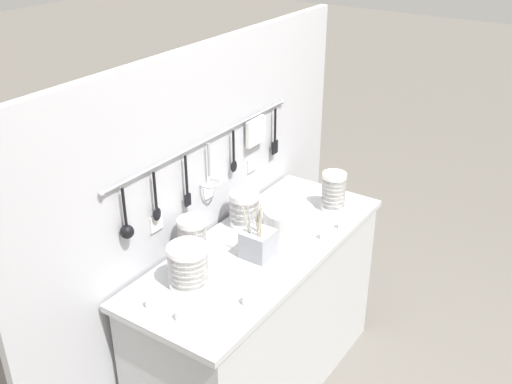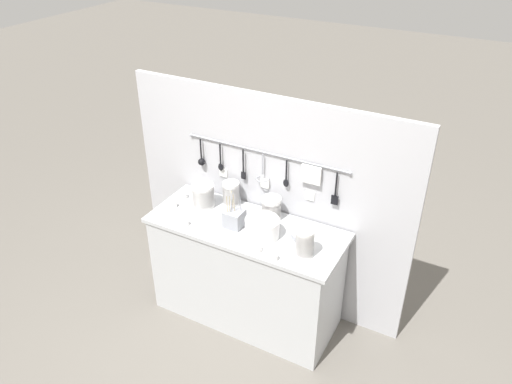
{
  "view_description": "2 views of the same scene",
  "coord_description": "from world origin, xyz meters",
  "px_view_note": "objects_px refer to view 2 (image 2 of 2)",
  "views": [
    {
      "loc": [
        -1.92,
        -1.26,
        2.3
      ],
      "look_at": [
        -0.0,
        0.02,
        1.11
      ],
      "focal_mm": 42.0,
      "sensor_mm": 36.0,
      "label": 1
    },
    {
      "loc": [
        1.44,
        -2.51,
        2.87
      ],
      "look_at": [
        0.08,
        0.01,
        1.14
      ],
      "focal_mm": 35.0,
      "sensor_mm": 36.0,
      "label": 2
    }
  ],
  "objects_px": {
    "cup_front_right": "(186,223)",
    "steel_mixing_bowl": "(301,235)",
    "bowl_stack_back_corner": "(305,243)",
    "bowl_stack_wide_centre": "(231,194)",
    "bowl_stack_tall_left": "(203,195)",
    "cup_by_caddy": "(174,204)",
    "cup_beside_plates": "(258,249)",
    "cup_mid_row": "(275,257)",
    "cup_back_left": "(185,195)",
    "cutlery_caddy": "(234,218)",
    "plate_stack": "(262,228)",
    "bowl_stack_short_front": "(271,208)"
  },
  "relations": [
    {
      "from": "bowl_stack_short_front",
      "to": "cup_back_left",
      "type": "distance_m",
      "value": 0.72
    },
    {
      "from": "cutlery_caddy",
      "to": "cup_back_left",
      "type": "relative_size",
      "value": 5.8
    },
    {
      "from": "bowl_stack_short_front",
      "to": "bowl_stack_wide_centre",
      "type": "xyz_separation_m",
      "value": [
        -0.35,
        0.03,
        0.01
      ]
    },
    {
      "from": "bowl_stack_wide_centre",
      "to": "cutlery_caddy",
      "type": "bearing_deg",
      "value": -54.93
    },
    {
      "from": "cup_front_right",
      "to": "bowl_stack_wide_centre",
      "type": "bearing_deg",
      "value": 69.96
    },
    {
      "from": "plate_stack",
      "to": "cutlery_caddy",
      "type": "height_order",
      "value": "cutlery_caddy"
    },
    {
      "from": "bowl_stack_tall_left",
      "to": "cup_back_left",
      "type": "relative_size",
      "value": 4.0
    },
    {
      "from": "bowl_stack_short_front",
      "to": "cup_mid_row",
      "type": "bearing_deg",
      "value": -60.43
    },
    {
      "from": "plate_stack",
      "to": "cutlery_caddy",
      "type": "distance_m",
      "value": 0.23
    },
    {
      "from": "cup_back_left",
      "to": "cup_by_caddy",
      "type": "xyz_separation_m",
      "value": [
        0.01,
        -0.14,
        0.0
      ]
    },
    {
      "from": "steel_mixing_bowl",
      "to": "cup_front_right",
      "type": "relative_size",
      "value": 2.97
    },
    {
      "from": "bowl_stack_short_front",
      "to": "cup_by_caddy",
      "type": "distance_m",
      "value": 0.74
    },
    {
      "from": "bowl_stack_wide_centre",
      "to": "cup_beside_plates",
      "type": "bearing_deg",
      "value": -42.35
    },
    {
      "from": "bowl_stack_tall_left",
      "to": "bowl_stack_back_corner",
      "type": "bearing_deg",
      "value": -11.82
    },
    {
      "from": "cup_mid_row",
      "to": "bowl_stack_back_corner",
      "type": "bearing_deg",
      "value": 41.54
    },
    {
      "from": "bowl_stack_back_corner",
      "to": "bowl_stack_wide_centre",
      "type": "height_order",
      "value": "bowl_stack_back_corner"
    },
    {
      "from": "cup_by_caddy",
      "to": "plate_stack",
      "type": "bearing_deg",
      "value": -1.06
    },
    {
      "from": "cup_mid_row",
      "to": "steel_mixing_bowl",
      "type": "bearing_deg",
      "value": 80.69
    },
    {
      "from": "steel_mixing_bowl",
      "to": "cup_by_caddy",
      "type": "xyz_separation_m",
      "value": [
        -0.99,
        -0.09,
        0.0
      ]
    },
    {
      "from": "bowl_stack_back_corner",
      "to": "steel_mixing_bowl",
      "type": "height_order",
      "value": "bowl_stack_back_corner"
    },
    {
      "from": "bowl_stack_short_front",
      "to": "cup_front_right",
      "type": "height_order",
      "value": "bowl_stack_short_front"
    },
    {
      "from": "bowl_stack_wide_centre",
      "to": "cutlery_caddy",
      "type": "relative_size",
      "value": 0.71
    },
    {
      "from": "bowl_stack_back_corner",
      "to": "bowl_stack_wide_centre",
      "type": "xyz_separation_m",
      "value": [
        -0.73,
        0.31,
        -0.0
      ]
    },
    {
      "from": "cup_back_left",
      "to": "cup_beside_plates",
      "type": "distance_m",
      "value": 0.88
    },
    {
      "from": "steel_mixing_bowl",
      "to": "cup_by_caddy",
      "type": "relative_size",
      "value": 2.97
    },
    {
      "from": "plate_stack",
      "to": "cup_mid_row",
      "type": "height_order",
      "value": "plate_stack"
    },
    {
      "from": "plate_stack",
      "to": "cup_beside_plates",
      "type": "height_order",
      "value": "plate_stack"
    },
    {
      "from": "cup_mid_row",
      "to": "cup_beside_plates",
      "type": "bearing_deg",
      "value": 169.07
    },
    {
      "from": "cup_front_right",
      "to": "cup_mid_row",
      "type": "bearing_deg",
      "value": -3.71
    },
    {
      "from": "bowl_stack_wide_centre",
      "to": "cup_by_caddy",
      "type": "distance_m",
      "value": 0.43
    },
    {
      "from": "bowl_stack_short_front",
      "to": "plate_stack",
      "type": "bearing_deg",
      "value": -79.22
    },
    {
      "from": "cutlery_caddy",
      "to": "cup_beside_plates",
      "type": "xyz_separation_m",
      "value": [
        0.29,
        -0.18,
        -0.04
      ]
    },
    {
      "from": "cup_front_right",
      "to": "steel_mixing_bowl",
      "type": "bearing_deg",
      "value": 17.9
    },
    {
      "from": "cup_front_right",
      "to": "cup_by_caddy",
      "type": "xyz_separation_m",
      "value": [
        -0.22,
        0.16,
        0.0
      ]
    },
    {
      "from": "plate_stack",
      "to": "cup_front_right",
      "type": "height_order",
      "value": "plate_stack"
    },
    {
      "from": "bowl_stack_tall_left",
      "to": "cup_front_right",
      "type": "height_order",
      "value": "bowl_stack_tall_left"
    },
    {
      "from": "cup_back_left",
      "to": "cup_beside_plates",
      "type": "bearing_deg",
      "value": -21.53
    },
    {
      "from": "steel_mixing_bowl",
      "to": "cup_beside_plates",
      "type": "height_order",
      "value": "cup_beside_plates"
    },
    {
      "from": "steel_mixing_bowl",
      "to": "cup_by_caddy",
      "type": "bearing_deg",
      "value": -174.57
    },
    {
      "from": "bowl_stack_wide_centre",
      "to": "steel_mixing_bowl",
      "type": "distance_m",
      "value": 0.65
    },
    {
      "from": "bowl_stack_back_corner",
      "to": "cup_mid_row",
      "type": "distance_m",
      "value": 0.21
    },
    {
      "from": "bowl_stack_wide_centre",
      "to": "bowl_stack_tall_left",
      "type": "distance_m",
      "value": 0.21
    },
    {
      "from": "bowl_stack_back_corner",
      "to": "cup_by_caddy",
      "type": "relative_size",
      "value": 4.32
    },
    {
      "from": "bowl_stack_back_corner",
      "to": "bowl_stack_tall_left",
      "type": "xyz_separation_m",
      "value": [
        -0.9,
        0.19,
        -0.01
      ]
    },
    {
      "from": "cup_back_left",
      "to": "plate_stack",
      "type": "bearing_deg",
      "value": -11.83
    },
    {
      "from": "bowl_stack_tall_left",
      "to": "bowl_stack_wide_centre",
      "type": "bearing_deg",
      "value": 34.39
    },
    {
      "from": "bowl_stack_back_corner",
      "to": "cup_back_left",
      "type": "distance_m",
      "value": 1.12
    },
    {
      "from": "cup_front_right",
      "to": "cup_beside_plates",
      "type": "height_order",
      "value": "same"
    },
    {
      "from": "bowl_stack_tall_left",
      "to": "cup_mid_row",
      "type": "distance_m",
      "value": 0.82
    },
    {
      "from": "bowl_stack_short_front",
      "to": "bowl_stack_tall_left",
      "type": "xyz_separation_m",
      "value": [
        -0.52,
        -0.09,
        0.0
      ]
    }
  ]
}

